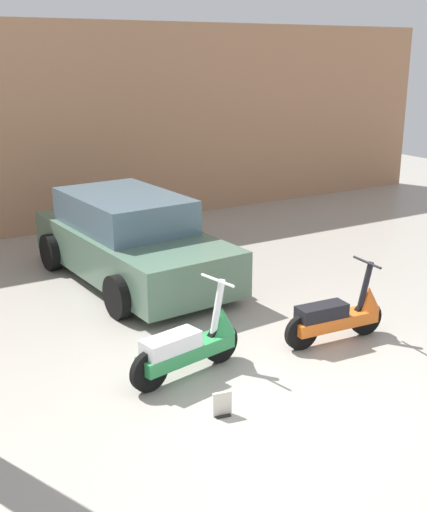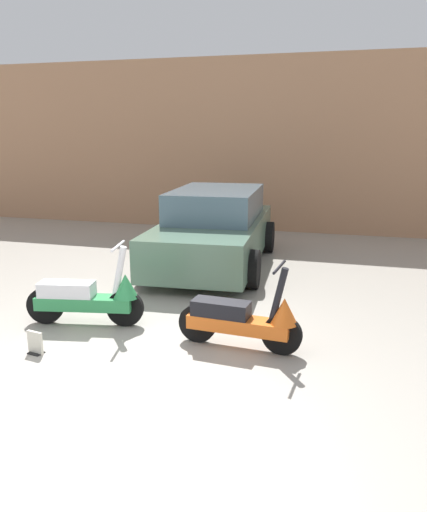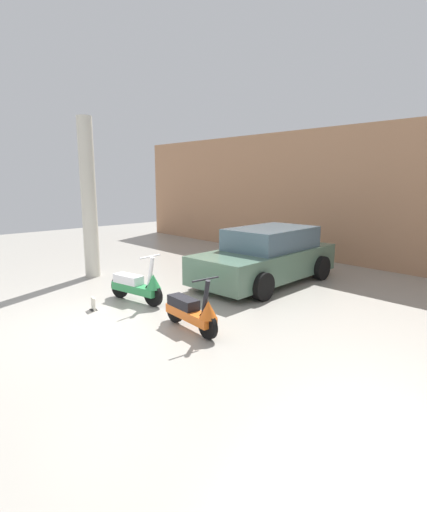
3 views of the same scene
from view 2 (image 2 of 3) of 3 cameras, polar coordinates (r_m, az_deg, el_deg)
The scene contains 6 objects.
ground_plane at distance 5.41m, azimuth -13.93°, elevation -12.75°, with size 28.00×28.00×0.00m, color #9E998E.
wall_back at distance 12.45m, azimuth 4.09°, elevation 12.49°, with size 19.60×0.12×4.14m, color tan.
scooter_front_left at distance 6.51m, azimuth -14.00°, elevation -4.53°, with size 1.50×0.61×1.06m.
scooter_front_right at distance 5.66m, azimuth 3.52°, elevation -7.15°, with size 1.45×0.52×1.01m.
car_rear_left at distance 9.16m, azimuth 0.11°, elevation 3.08°, with size 2.16×4.16×1.38m.
placard_near_left_scooter at distance 5.95m, azimuth -19.69°, elevation -9.43°, with size 0.20×0.15×0.26m.
Camera 2 is at (2.47, -4.17, 2.40)m, focal length 35.00 mm.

